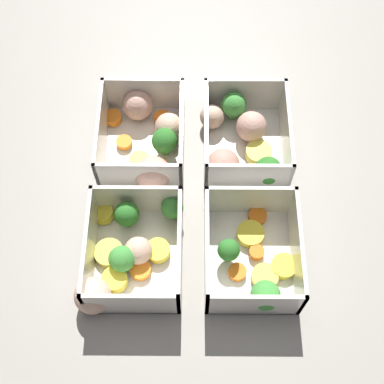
# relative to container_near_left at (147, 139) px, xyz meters

# --- Properties ---
(ground_plane) EXTENTS (4.00, 4.00, 0.00)m
(ground_plane) POSITION_rel_container_near_left_xyz_m (0.09, 0.07, -0.03)
(ground_plane) COLOR gray
(container_near_left) EXTENTS (0.18, 0.13, 0.07)m
(container_near_left) POSITION_rel_container_near_left_xyz_m (0.00, 0.00, 0.00)
(container_near_left) COLOR silver
(container_near_left) RESTS_ON ground_plane
(container_near_right) EXTENTS (0.17, 0.14, 0.07)m
(container_near_right) POSITION_rel_container_near_left_xyz_m (0.18, -0.02, -0.00)
(container_near_right) COLOR silver
(container_near_right) RESTS_ON ground_plane
(container_far_left) EXTENTS (0.15, 0.13, 0.07)m
(container_far_left) POSITION_rel_container_near_left_xyz_m (0.00, 0.14, 0.00)
(container_far_left) COLOR silver
(container_far_left) RESTS_ON ground_plane
(container_far_right) EXTENTS (0.16, 0.13, 0.07)m
(container_far_right) POSITION_rel_container_near_left_xyz_m (0.18, 0.14, -0.00)
(container_far_right) COLOR silver
(container_far_right) RESTS_ON ground_plane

